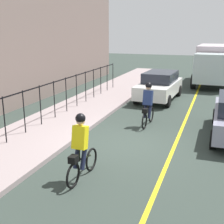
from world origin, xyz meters
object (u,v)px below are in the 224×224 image
cyclist_lead (148,105)px  box_truck_background (214,63)px  cyclist_follow (81,148)px  parked_sedan_rear (160,85)px

cyclist_lead → box_truck_background: box_truck_background is taller
cyclist_follow → box_truck_background: (16.80, -2.81, 0.64)m
cyclist_follow → box_truck_background: bearing=-7.1°
parked_sedan_rear → box_truck_background: size_ratio=0.66×
cyclist_follow → parked_sedan_rear: size_ratio=0.41×
parked_sedan_rear → box_truck_background: 7.18m
cyclist_follow → box_truck_background: size_ratio=0.27×
cyclist_lead → cyclist_follow: same height
parked_sedan_rear → box_truck_background: bearing=160.6°
box_truck_background → parked_sedan_rear: bearing=-20.7°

